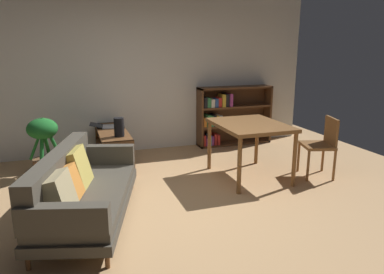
% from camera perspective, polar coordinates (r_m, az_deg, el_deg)
% --- Properties ---
extents(ground_plane, '(8.16, 8.16, 0.00)m').
position_cam_1_polar(ground_plane, '(4.23, -3.83, -11.76)').
color(ground_plane, tan).
extents(back_wall_panel, '(6.80, 0.10, 2.70)m').
position_cam_1_polar(back_wall_panel, '(6.47, -10.34, 9.54)').
color(back_wall_panel, silver).
rests_on(back_wall_panel, ground_plane).
extents(fabric_couch, '(1.30, 2.10, 0.77)m').
position_cam_1_polar(fabric_couch, '(4.07, -17.13, -7.72)').
color(fabric_couch, brown).
rests_on(fabric_couch, ground_plane).
extents(media_console, '(0.44, 1.35, 0.56)m').
position_cam_1_polar(media_console, '(5.85, -12.20, -1.71)').
color(media_console, brown).
rests_on(media_console, ground_plane).
extents(open_laptop, '(0.45, 0.33, 0.07)m').
position_cam_1_polar(open_laptop, '(6.07, -13.50, 1.68)').
color(open_laptop, silver).
rests_on(open_laptop, media_console).
extents(desk_speaker, '(0.15, 0.15, 0.27)m').
position_cam_1_polar(desk_speaker, '(5.39, -11.34, 1.52)').
color(desk_speaker, black).
rests_on(desk_speaker, media_console).
extents(potted_floor_plant, '(0.46, 0.49, 0.85)m').
position_cam_1_polar(potted_floor_plant, '(5.68, -22.19, -0.76)').
color(potted_floor_plant, brown).
rests_on(potted_floor_plant, ground_plane).
extents(dining_table, '(0.91, 1.13, 0.79)m').
position_cam_1_polar(dining_table, '(5.16, 9.05, 1.20)').
color(dining_table, brown).
rests_on(dining_table, ground_plane).
extents(dining_chair_near, '(0.52, 0.54, 0.86)m').
position_cam_1_polar(dining_chair_near, '(5.51, 19.69, -0.83)').
color(dining_chair_near, brown).
rests_on(dining_chair_near, ground_plane).
extents(bookshelf, '(1.43, 0.31, 1.10)m').
position_cam_1_polar(bookshelf, '(6.95, 5.73, 3.36)').
color(bookshelf, '#56351E').
rests_on(bookshelf, ground_plane).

